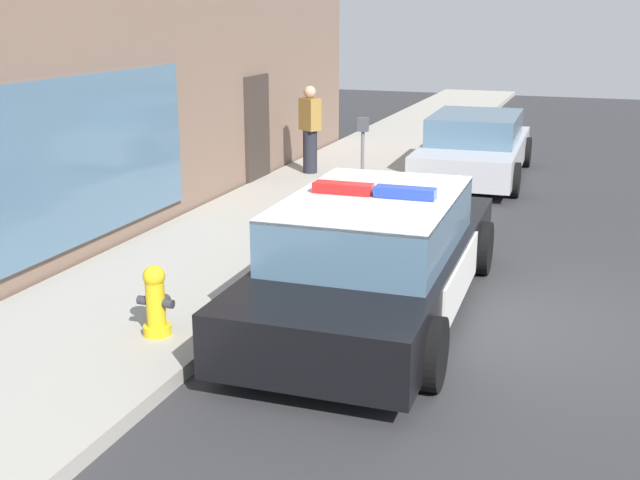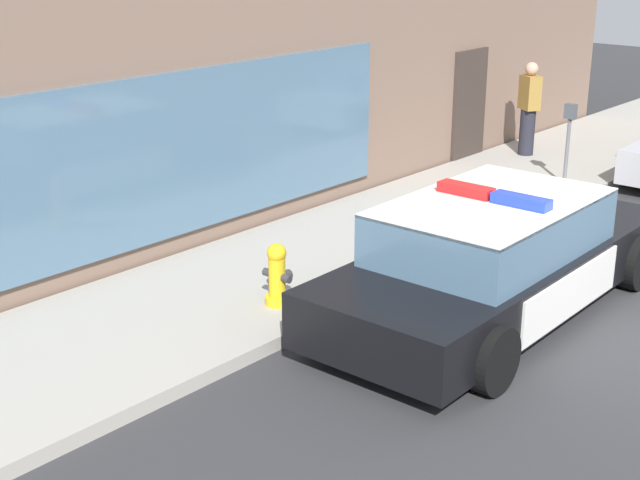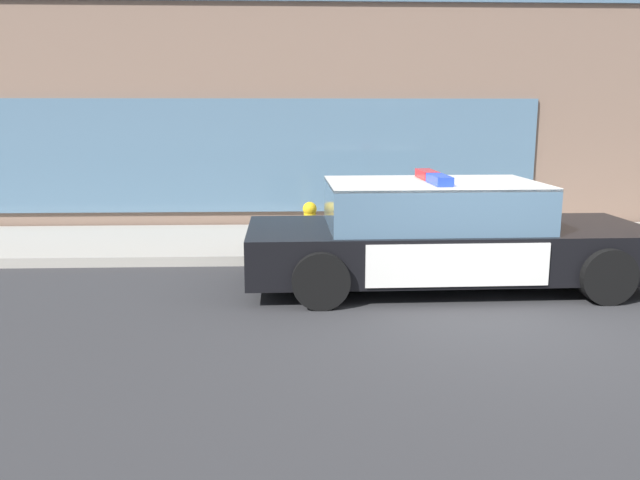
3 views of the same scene
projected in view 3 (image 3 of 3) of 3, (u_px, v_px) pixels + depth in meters
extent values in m
plane|color=#303033|center=(497.00, 318.00, 7.15)|extent=(48.00, 48.00, 0.00)
cube|color=#A39E93|center=(425.00, 241.00, 11.02)|extent=(48.00, 2.76, 0.15)
cube|color=#7A6051|center=(295.00, 73.00, 17.37)|extent=(25.07, 11.57, 6.61)
cube|color=slate|center=(135.00, 156.00, 11.91)|extent=(15.04, 0.08, 2.10)
cube|color=black|center=(446.00, 248.00, 8.43)|extent=(5.21, 1.99, 0.60)
cube|color=silver|center=(570.00, 234.00, 8.49)|extent=(1.79, 1.88, 0.05)
cube|color=silver|center=(308.00, 237.00, 8.29)|extent=(1.48, 1.88, 0.05)
cube|color=silver|center=(423.00, 235.00, 9.36)|extent=(2.18, 0.07, 0.51)
cube|color=silver|center=(458.00, 265.00, 7.49)|extent=(2.18, 0.07, 0.51)
cube|color=yellow|center=(422.00, 234.00, 9.38)|extent=(0.22, 0.02, 0.26)
cube|color=slate|center=(432.00, 205.00, 8.31)|extent=(2.72, 1.75, 0.60)
cube|color=silver|center=(433.00, 183.00, 8.25)|extent=(2.72, 1.75, 0.04)
cube|color=red|center=(427.00, 174.00, 8.57)|extent=(0.21, 0.65, 0.11)
cube|color=blue|center=(439.00, 180.00, 7.90)|extent=(0.21, 0.65, 0.11)
cylinder|color=black|center=(544.00, 244.00, 9.48)|extent=(0.68, 0.23, 0.68)
cylinder|color=black|center=(607.00, 276.00, 7.63)|extent=(0.68, 0.23, 0.68)
cylinder|color=black|center=(313.00, 247.00, 9.29)|extent=(0.68, 0.23, 0.68)
cylinder|color=black|center=(321.00, 280.00, 7.44)|extent=(0.68, 0.23, 0.68)
cylinder|color=gold|center=(310.00, 244.00, 10.17)|extent=(0.28, 0.28, 0.10)
cylinder|color=gold|center=(310.00, 227.00, 10.11)|extent=(0.19, 0.19, 0.45)
sphere|color=gold|center=(310.00, 209.00, 10.05)|extent=(0.22, 0.22, 0.22)
cylinder|color=#333338|center=(310.00, 204.00, 10.04)|extent=(0.06, 0.06, 0.05)
cylinder|color=#333338|center=(310.00, 227.00, 9.96)|extent=(0.09, 0.10, 0.09)
cylinder|color=#333338|center=(310.00, 224.00, 10.25)|extent=(0.09, 0.10, 0.09)
cylinder|color=#333338|center=(319.00, 228.00, 10.12)|extent=(0.10, 0.12, 0.12)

